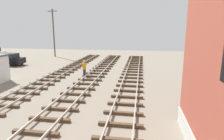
# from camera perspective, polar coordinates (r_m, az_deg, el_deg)

# --- Properties ---
(parked_car_black) EXTENTS (4.20, 2.04, 1.76)m
(parked_car_black) POSITION_cam_1_polar(r_m,az_deg,el_deg) (31.72, -28.33, 2.86)
(parked_car_black) COLOR black
(parked_car_black) RESTS_ON ground
(utility_pole_far) EXTENTS (1.80, 0.24, 8.80)m
(utility_pole_far) POSITION_cam_1_polar(r_m,az_deg,el_deg) (38.02, -17.02, 10.71)
(utility_pole_far) COLOR brown
(utility_pole_far) RESTS_ON ground
(track_worker_foreground) EXTENTS (0.40, 0.40, 1.87)m
(track_worker_foreground) POSITION_cam_1_polar(r_m,az_deg,el_deg) (21.49, -8.25, 0.48)
(track_worker_foreground) COLOR #262D4C
(track_worker_foreground) RESTS_ON ground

